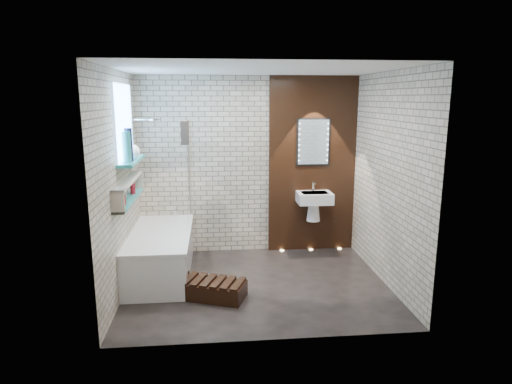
{
  "coord_description": "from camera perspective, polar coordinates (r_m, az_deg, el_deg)",
  "views": [
    {
      "loc": [
        -0.51,
        -5.13,
        2.28
      ],
      "look_at": [
        0.0,
        0.15,
        1.15
      ],
      "focal_mm": 30.99,
      "sensor_mm": 36.0,
      "label": 1
    }
  ],
  "objects": [
    {
      "name": "bathtub",
      "position": [
        5.97,
        -12.19,
        -7.73
      ],
      "size": [
        0.79,
        1.74,
        0.7
      ],
      "color": "white",
      "rests_on": "ground"
    },
    {
      "name": "shower_head",
      "position": [
        6.14,
        -13.07,
        9.1
      ],
      "size": [
        0.18,
        0.18,
        0.02
      ],
      "primitive_type": "cylinder",
      "color": "silver",
      "rests_on": "room_shell"
    },
    {
      "name": "floor_uplights",
      "position": [
        6.88,
        7.11,
        -7.37
      ],
      "size": [
        0.96,
        0.06,
        0.01
      ],
      "color": "#FFD899",
      "rests_on": "ground"
    },
    {
      "name": "washbasin",
      "position": [
        6.55,
        7.52,
        -1.25
      ],
      "size": [
        0.5,
        0.36,
        0.58
      ],
      "color": "white",
      "rests_on": "walnut_panel"
    },
    {
      "name": "walnut_panel",
      "position": [
        6.64,
        7.26,
        3.43
      ],
      "size": [
        1.3,
        0.06,
        2.6
      ],
      "primitive_type": "cube",
      "color": "black",
      "rests_on": "ground"
    },
    {
      "name": "led_mirror",
      "position": [
        6.56,
        7.42,
        6.41
      ],
      "size": [
        0.5,
        0.02,
        0.7
      ],
      "color": "black",
      "rests_on": "walnut_panel"
    },
    {
      "name": "room_shell",
      "position": [
        5.25,
        0.16,
        1.26
      ],
      "size": [
        3.24,
        3.2,
        2.6
      ],
      "color": "tan",
      "rests_on": "ground"
    },
    {
      "name": "sill_vases",
      "position": [
        5.48,
        -15.96,
        5.43
      ],
      "size": [
        0.17,
        0.51,
        0.39
      ],
      "color": "white",
      "rests_on": "clerestory_window"
    },
    {
      "name": "ground",
      "position": [
        5.64,
        0.15,
        -11.83
      ],
      "size": [
        3.2,
        3.2,
        0.0
      ],
      "primitive_type": "plane",
      "color": "black",
      "rests_on": "ground"
    },
    {
      "name": "niche_bottles",
      "position": [
        5.48,
        -16.12,
        -0.18
      ],
      "size": [
        0.06,
        0.7,
        0.15
      ],
      "color": "maroon",
      "rests_on": "display_niche"
    },
    {
      "name": "display_niche",
      "position": [
        5.49,
        -16.12,
        0.19
      ],
      "size": [
        0.14,
        1.3,
        0.26
      ],
      "color": "teal",
      "rests_on": "room_shell"
    },
    {
      "name": "towel",
      "position": [
        5.76,
        -9.17,
        7.59
      ],
      "size": [
        0.09,
        0.23,
        0.3
      ],
      "primitive_type": "cube",
      "color": "#282320",
      "rests_on": "bath_screen"
    },
    {
      "name": "walnut_step",
      "position": [
        5.3,
        -6.14,
        -12.4
      ],
      "size": [
        0.92,
        0.65,
        0.19
      ],
      "primitive_type": "cube",
      "rotation": [
        0.0,
        0.0,
        -0.36
      ],
      "color": "black",
      "rests_on": "ground"
    },
    {
      "name": "bath_screen",
      "position": [
        6.11,
        -8.83,
        2.46
      ],
      "size": [
        0.01,
        0.78,
        1.4
      ],
      "primitive_type": "cube",
      "color": "white",
      "rests_on": "bathtub"
    },
    {
      "name": "clerestory_window",
      "position": [
        5.59,
        -16.57,
        7.65
      ],
      "size": [
        0.18,
        1.0,
        0.94
      ],
      "color": "#7FADE0",
      "rests_on": "room_shell"
    }
  ]
}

